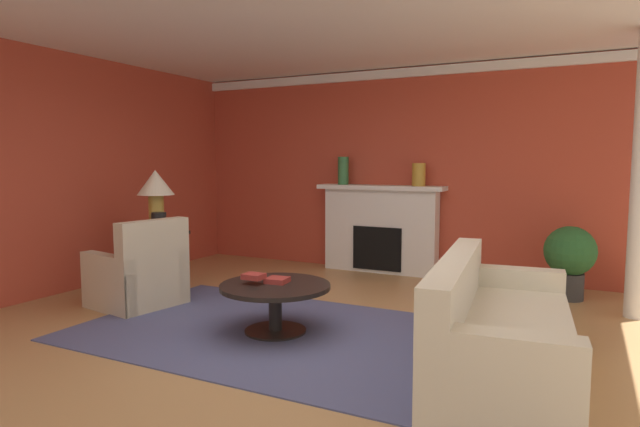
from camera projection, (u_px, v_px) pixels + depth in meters
ground_plane at (291, 341)px, 4.59m from camera, size 8.49×8.49×0.00m
wall_fireplace at (408, 171)px, 7.38m from camera, size 7.13×0.12×2.83m
wall_window at (56, 173)px, 6.20m from camera, size 0.12×7.06×2.83m
ceiling_panel at (307, 10)px, 4.58m from camera, size 7.13×7.06×0.06m
crown_moulding at (407, 73)px, 7.18m from camera, size 7.13×0.08×0.12m
area_rug at (276, 332)px, 4.82m from camera, size 3.57×2.29×0.01m
fireplace at (380, 231)px, 7.42m from camera, size 1.80×0.35×1.22m
sofa at (497, 335)px, 3.83m from camera, size 1.09×2.17×0.85m
armchair_near_window at (139, 278)px, 5.69m from camera, size 0.93×0.93×0.95m
coffee_table at (275, 297)px, 4.79m from camera, size 1.00×1.00×0.45m
side_table at (158, 256)px, 6.46m from camera, size 0.56×0.56×0.70m
table_lamp at (156, 189)px, 6.38m from camera, size 0.44×0.44×0.75m
vase_mantel_right at (419, 175)px, 7.05m from camera, size 0.18×0.18×0.31m
vase_mantel_left at (343, 171)px, 7.54m from camera, size 0.15×0.15×0.39m
vase_on_side_table at (159, 223)px, 6.24m from camera, size 0.17×0.17×0.25m
book_red_cover at (277, 280)px, 4.83m from camera, size 0.21×0.20×0.05m
book_art_folio at (254, 276)px, 4.77m from camera, size 0.18×0.15×0.05m
potted_plant at (570, 256)px, 5.94m from camera, size 0.56×0.56×0.83m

